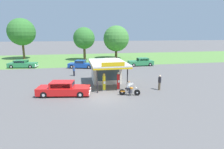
{
  "coord_description": "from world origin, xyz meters",
  "views": [
    {
      "loc": [
        -2.57,
        -17.58,
        6.32
      ],
      "look_at": [
        1.67,
        4.11,
        1.4
      ],
      "focal_mm": 29.4,
      "sensor_mm": 36.0,
      "label": 1
    }
  ],
  "objects": [
    {
      "name": "parked_car_back_row_centre_right",
      "position": [
        4.14,
        19.14,
        0.66
      ],
      "size": [
        5.5,
        2.22,
        1.41
      ],
      "color": "beige",
      "rests_on": "ground"
    },
    {
      "name": "parked_car_back_row_far_left",
      "position": [
        -1.71,
        17.12,
        0.66
      ],
      "size": [
        5.28,
        3.22,
        1.46
      ],
      "color": "#19479E",
      "rests_on": "ground"
    },
    {
      "name": "ground_plane",
      "position": [
        0.0,
        0.0,
        0.0
      ],
      "size": [
        300.0,
        300.0,
        0.0
      ],
      "primitive_type": "plane",
      "color": "#5B5959"
    },
    {
      "name": "tree_oak_centre",
      "position": [
        -0.69,
        27.59,
        5.13
      ],
      "size": [
        5.16,
        5.16,
        7.88
      ],
      "color": "brown",
      "rests_on": "ground"
    },
    {
      "name": "grass_verge_strip",
      "position": [
        0.0,
        30.0,
        0.0
      ],
      "size": [
        120.0,
        24.0,
        0.01
      ],
      "primitive_type": "cube",
      "color": "#56843D",
      "rests_on": "ground"
    },
    {
      "name": "bystander_standing_back_lot",
      "position": [
        6.65,
        1.23,
        0.93
      ],
      "size": [
        0.34,
        0.34,
        1.75
      ],
      "color": "brown",
      "rests_on": "ground"
    },
    {
      "name": "tree_oak_distant_spare",
      "position": [
        7.68,
        29.27,
        4.93
      ],
      "size": [
        6.58,
        6.58,
        8.42
      ],
      "color": "brown",
      "rests_on": "ground"
    },
    {
      "name": "bystander_admiring_sedan",
      "position": [
        -3.02,
        10.42,
        0.83
      ],
      "size": [
        0.34,
        0.34,
        1.59
      ],
      "color": "black",
      "rests_on": "ground"
    },
    {
      "name": "featured_classic_sedan",
      "position": [
        -4.03,
        1.43,
        0.68
      ],
      "size": [
        5.77,
        2.73,
        1.47
      ],
      "color": "red",
      "rests_on": "ground"
    },
    {
      "name": "parked_car_back_row_right",
      "position": [
        -12.72,
        19.58,
        0.67
      ],
      "size": [
        5.53,
        2.73,
        1.44
      ],
      "color": "#2D844C",
      "rests_on": "ground"
    },
    {
      "name": "gas_pump_offside",
      "position": [
        2.05,
        2.2,
        0.96
      ],
      "size": [
        0.44,
        0.44,
        2.09
      ],
      "color": "slate",
      "rests_on": "ground"
    },
    {
      "name": "motorcycle_with_rider",
      "position": [
        2.72,
        0.06,
        0.65
      ],
      "size": [
        2.15,
        0.83,
        1.58
      ],
      "color": "black",
      "rests_on": "ground"
    },
    {
      "name": "parked_car_back_row_far_right",
      "position": [
        10.23,
        17.31,
        0.72
      ],
      "size": [
        5.25,
        2.0,
        1.56
      ],
      "color": "#2D844C",
      "rests_on": "ground"
    },
    {
      "name": "service_station_kiosk",
      "position": [
        1.22,
        5.64,
        1.72
      ],
      "size": [
        4.28,
        6.77,
        3.39
      ],
      "color": "silver",
      "rests_on": "ground"
    },
    {
      "name": "tree_oak_left",
      "position": [
        -15.55,
        32.5,
        6.6
      ],
      "size": [
        6.68,
        6.68,
        10.12
      ],
      "color": "brown",
      "rests_on": "ground"
    },
    {
      "name": "gas_pump_nearside",
      "position": [
        0.39,
        2.2,
        0.91
      ],
      "size": [
        0.44,
        0.44,
        1.99
      ],
      "color": "slate",
      "rests_on": "ground"
    }
  ]
}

